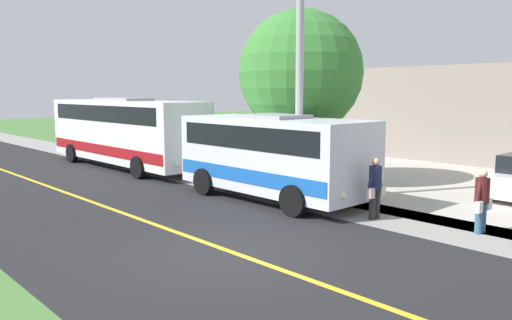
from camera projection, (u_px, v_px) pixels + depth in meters
The scene contains 10 objects.
ground_plane at pixel (229, 251), 11.01m from camera, with size 120.00×120.00×0.00m, color #477238.
road_surface at pixel (229, 251), 11.01m from camera, with size 8.00×100.00×0.01m, color black.
sidewalk at pixel (368, 213), 14.51m from camera, with size 2.40×100.00×0.01m, color gray.
road_centre_line at pixel (229, 251), 11.01m from camera, with size 0.16×100.00×0.00m, color gold.
shuttle_bus_front at pixel (274, 153), 16.22m from camera, with size 2.77×6.74×2.74m.
transit_bus_rear at pixel (124, 129), 23.09m from camera, with size 2.58×10.40×3.17m.
pedestrian_with_bags at pixel (482, 199), 12.33m from camera, with size 0.72×0.34×1.59m.
pedestrian_waiting at pixel (375, 187), 13.71m from camera, with size 0.72×0.34×1.68m.
street_light_pole at pixel (297, 45), 15.50m from camera, with size 1.97×0.24×8.90m.
tree_curbside at pixel (301, 73), 18.83m from camera, with size 4.64×4.64×6.48m.
Camera 1 is at (6.80, 8.21, 3.46)m, focal length 35.50 mm.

